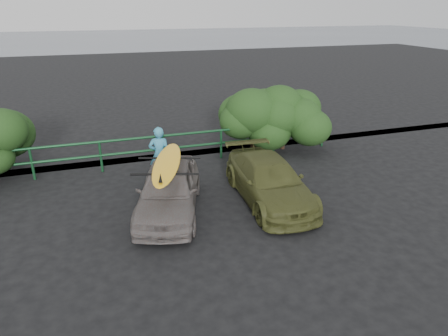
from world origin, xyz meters
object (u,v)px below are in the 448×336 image
(sedan, at_px, (169,190))
(olive_vehicle, at_px, (269,181))
(guardrail, at_px, (133,153))
(man, at_px, (160,155))
(surfboard, at_px, (167,163))

(sedan, relative_size, olive_vehicle, 0.93)
(guardrail, relative_size, man, 8.19)
(olive_vehicle, bearing_deg, surfboard, 178.81)
(sedan, height_order, surfboard, surfboard)
(guardrail, xyz_separation_m, man, (0.66, -1.34, 0.33))
(sedan, xyz_separation_m, surfboard, (0.00, 0.00, 0.72))
(guardrail, relative_size, sedan, 3.81)
(guardrail, height_order, sedan, sedan)
(man, relative_size, surfboard, 0.57)
(guardrail, distance_m, man, 1.53)
(olive_vehicle, distance_m, man, 3.37)
(sedan, bearing_deg, man, 103.52)
(sedan, distance_m, surfboard, 0.72)
(olive_vehicle, height_order, man, man)
(olive_vehicle, bearing_deg, man, 142.55)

